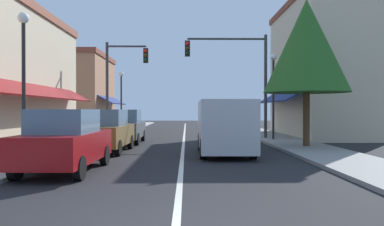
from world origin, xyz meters
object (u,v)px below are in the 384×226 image
(street_lamp_right_mid, at_px, (273,83))
(traffic_signal_mast_arm, at_px, (239,69))
(parked_car_nearest_left, at_px, (65,141))
(van_in_lane, at_px, (224,125))
(tree_right_near, at_px, (307,46))
(parked_car_third_left, at_px, (125,126))
(traffic_signal_left_corner, at_px, (120,76))
(street_lamp_left_near, at_px, (24,62))
(parked_car_second_left, at_px, (105,131))
(street_lamp_left_far, at_px, (121,91))

(street_lamp_right_mid, bearing_deg, traffic_signal_mast_arm, 151.78)
(parked_car_nearest_left, relative_size, traffic_signal_mast_arm, 0.67)
(van_in_lane, distance_m, traffic_signal_mast_arm, 8.00)
(street_lamp_right_mid, bearing_deg, tree_right_near, -82.52)
(parked_car_third_left, distance_m, van_in_lane, 6.96)
(van_in_lane, height_order, traffic_signal_left_corner, traffic_signal_left_corner)
(traffic_signal_mast_arm, xyz_separation_m, street_lamp_left_near, (-8.30, -10.02, -0.88))
(traffic_signal_mast_arm, relative_size, tree_right_near, 0.91)
(street_lamp_left_near, bearing_deg, tree_right_near, 24.50)
(street_lamp_left_near, bearing_deg, van_in_lane, 22.43)
(traffic_signal_left_corner, bearing_deg, tree_right_near, -35.10)
(traffic_signal_mast_arm, xyz_separation_m, street_lamp_right_mid, (1.80, -0.97, -0.88))
(street_lamp_right_mid, bearing_deg, parked_car_nearest_left, -127.98)
(parked_car_third_left, xyz_separation_m, tree_right_near, (8.66, -3.01, 3.76))
(traffic_signal_mast_arm, xyz_separation_m, traffic_signal_left_corner, (-7.21, 1.56, -0.28))
(traffic_signal_left_corner, bearing_deg, parked_car_nearest_left, -86.86)
(parked_car_third_left, bearing_deg, parked_car_second_left, -91.52)
(traffic_signal_mast_arm, xyz_separation_m, street_lamp_left_far, (-8.09, 7.23, -0.99))
(traffic_signal_left_corner, relative_size, street_lamp_left_far, 1.27)
(parked_car_second_left, height_order, parked_car_third_left, same)
(parked_car_second_left, bearing_deg, parked_car_nearest_left, -89.30)
(street_lamp_left_near, bearing_deg, street_lamp_left_far, 89.31)
(parked_car_nearest_left, height_order, traffic_signal_mast_arm, traffic_signal_mast_arm)
(parked_car_second_left, relative_size, parked_car_third_left, 1.01)
(van_in_lane, bearing_deg, traffic_signal_left_corner, 123.14)
(traffic_signal_left_corner, xyz_separation_m, street_lamp_left_far, (-0.89, 5.67, -0.71))
(street_lamp_left_near, distance_m, street_lamp_left_far, 17.25)
(parked_car_third_left, xyz_separation_m, traffic_signal_left_corner, (-0.90, 3.71, 3.01))
(traffic_signal_mast_arm, relative_size, street_lamp_left_near, 1.26)
(parked_car_third_left, xyz_separation_m, traffic_signal_mast_arm, (6.31, 2.15, 3.29))
(parked_car_nearest_left, height_order, street_lamp_left_far, street_lamp_left_far)
(traffic_signal_left_corner, bearing_deg, van_in_lane, -57.37)
(parked_car_nearest_left, bearing_deg, street_lamp_left_near, 140.27)
(van_in_lane, height_order, tree_right_near, tree_right_near)
(parked_car_third_left, height_order, traffic_signal_mast_arm, traffic_signal_mast_arm)
(parked_car_nearest_left, distance_m, traffic_signal_left_corner, 13.50)
(street_lamp_left_far, bearing_deg, street_lamp_left_near, -90.69)
(street_lamp_left_near, bearing_deg, traffic_signal_left_corner, 84.59)
(traffic_signal_mast_arm, bearing_deg, parked_car_second_left, -134.57)
(tree_right_near, bearing_deg, street_lamp_left_near, -155.50)
(tree_right_near, bearing_deg, van_in_lane, -152.10)
(tree_right_near, bearing_deg, traffic_signal_mast_arm, 114.52)
(parked_car_third_left, height_order, traffic_signal_left_corner, traffic_signal_left_corner)
(parked_car_nearest_left, height_order, parked_car_second_left, same)
(parked_car_nearest_left, height_order, traffic_signal_left_corner, traffic_signal_left_corner)
(street_lamp_left_near, height_order, street_lamp_right_mid, street_lamp_right_mid)
(tree_right_near, bearing_deg, street_lamp_right_mid, 97.48)
(street_lamp_left_near, distance_m, street_lamp_right_mid, 13.57)
(van_in_lane, relative_size, street_lamp_right_mid, 1.06)
(parked_car_third_left, bearing_deg, traffic_signal_mast_arm, 18.71)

